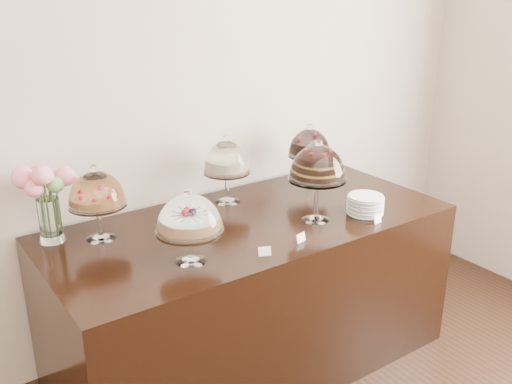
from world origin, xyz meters
TOP-DOWN VIEW (x-y plane):
  - wall_back at (0.00, 3.00)m, footprint 5.00×0.04m
  - display_counter at (0.34, 2.45)m, footprint 2.20×1.00m
  - cake_stand_sugar_sponge at (-0.15, 2.22)m, footprint 0.31×0.31m
  - cake_stand_choco_layer at (0.64, 2.26)m, footprint 0.31×0.31m
  - cake_stand_cheesecake at (0.39, 2.76)m, footprint 0.27×0.27m
  - cake_stand_dark_choco at (0.97, 2.72)m, footprint 0.27×0.27m
  - cake_stand_fruit_tart at (-0.40, 2.69)m, footprint 0.29×0.29m
  - flower_vase at (-0.62, 2.81)m, footprint 0.30×0.23m
  - plate_stack at (0.92, 2.17)m, footprint 0.20×0.20m
  - price_card_left at (0.16, 2.07)m, footprint 0.06×0.04m
  - price_card_right at (0.88, 2.04)m, footprint 0.06×0.03m
  - price_card_extra at (0.39, 2.09)m, footprint 0.06×0.03m

SIDE VIEW (x-z plane):
  - display_counter at x=0.34m, z-range 0.00..0.90m
  - price_card_left at x=0.16m, z-range 0.90..0.94m
  - price_card_right at x=0.88m, z-range 0.90..0.94m
  - price_card_extra at x=0.39m, z-range 0.90..0.94m
  - plate_stack at x=0.92m, z-range 0.90..1.01m
  - cake_stand_sugar_sponge at x=-0.15m, z-range 0.94..1.30m
  - cake_stand_fruit_tart at x=-0.40m, z-range 0.95..1.34m
  - cake_stand_cheesecake at x=0.39m, z-range 0.95..1.36m
  - flower_vase at x=-0.62m, z-range 0.95..1.36m
  - cake_stand_dark_choco at x=0.97m, z-range 0.96..1.36m
  - cake_stand_choco_layer at x=0.64m, z-range 0.98..1.44m
  - wall_back at x=0.00m, z-range 0.00..3.00m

